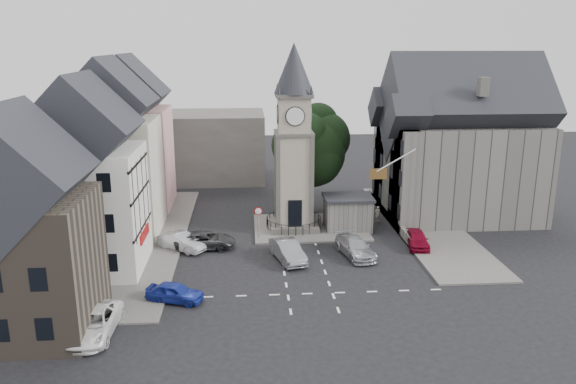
{
  "coord_description": "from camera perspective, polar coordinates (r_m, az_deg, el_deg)",
  "views": [
    {
      "loc": [
        -4.0,
        -39.73,
        16.34
      ],
      "look_at": [
        -0.72,
        5.0,
        4.24
      ],
      "focal_mm": 35.0,
      "sensor_mm": 36.0,
      "label": 1
    }
  ],
  "objects": [
    {
      "name": "building_sw_stone",
      "position": [
        35.13,
        -25.76,
        -4.7
      ],
      "size": [
        8.6,
        7.6,
        10.4
      ],
      "color": "#4D433A",
      "rests_on": "ground"
    },
    {
      "name": "pedestrian",
      "position": [
        52.98,
        9.09,
        -2.22
      ],
      "size": [
        0.59,
        0.43,
        1.49
      ],
      "primitive_type": "imported",
      "rotation": [
        0.0,
        0.0,
        3.28
      ],
      "color": "beige",
      "rests_on": "ground"
    },
    {
      "name": "town_tree",
      "position": [
        53.89,
        2.27,
        5.08
      ],
      "size": [
        7.2,
        7.2,
        10.8
      ],
      "color": "black",
      "rests_on": "ground"
    },
    {
      "name": "east_building",
      "position": [
        55.31,
        16.67,
        3.96
      ],
      "size": [
        14.4,
        11.4,
        12.6
      ],
      "color": "#5D5B56",
      "rests_on": "ground"
    },
    {
      "name": "car_island_east",
      "position": [
        44.48,
        6.84,
        -5.58
      ],
      "size": [
        3.05,
        5.24,
        1.43
      ],
      "primitive_type": "imported",
      "rotation": [
        0.0,
        0.0,
        0.22
      ],
      "color": "#A2A6AA",
      "rests_on": "ground"
    },
    {
      "name": "ground",
      "position": [
        43.14,
        1.45,
        -7.16
      ],
      "size": [
        120.0,
        120.0,
        0.0
      ],
      "primitive_type": "plane",
      "color": "black",
      "rests_on": "ground"
    },
    {
      "name": "pavement_east",
      "position": [
        52.9,
        13.65,
        -3.26
      ],
      "size": [
        6.0,
        26.0,
        0.14
      ],
      "primitive_type": "cube",
      "color": "#595651",
      "rests_on": "ground"
    },
    {
      "name": "van_sw_white",
      "position": [
        34.76,
        -19.19,
        -12.48
      ],
      "size": [
        2.64,
        5.39,
        1.47
      ],
      "primitive_type": "imported",
      "rotation": [
        0.0,
        0.0,
        -0.04
      ],
      "color": "white",
      "rests_on": "ground"
    },
    {
      "name": "car_west_blue",
      "position": [
        37.52,
        -11.42,
        -9.96
      ],
      "size": [
        4.02,
        2.55,
        1.28
      ],
      "primitive_type": "imported",
      "rotation": [
        0.0,
        0.0,
        1.27
      ],
      "color": "#1D2FA0",
      "rests_on": "ground"
    },
    {
      "name": "car_east_red",
      "position": [
        47.2,
        12.96,
        -4.67
      ],
      "size": [
        2.02,
        4.17,
        1.37
      ],
      "primitive_type": "imported",
      "rotation": [
        0.0,
        0.0,
        -0.1
      ],
      "color": "maroon",
      "rests_on": "ground"
    },
    {
      "name": "clock_tower",
      "position": [
        48.59,
        0.59,
        5.36
      ],
      "size": [
        4.86,
        4.86,
        16.25
      ],
      "color": "#4C4944",
      "rests_on": "ground"
    },
    {
      "name": "central_island",
      "position": [
        50.72,
        2.25,
        -3.61
      ],
      "size": [
        10.0,
        8.0,
        0.16
      ],
      "primitive_type": "cube",
      "color": "#595651",
      "rests_on": "ground"
    },
    {
      "name": "car_west_silver",
      "position": [
        46.16,
        -10.74,
        -4.98
      ],
      "size": [
        4.3,
        3.72,
        1.4
      ],
      "primitive_type": "imported",
      "rotation": [
        0.0,
        0.0,
        0.93
      ],
      "color": "#B5B8BE",
      "rests_on": "ground"
    },
    {
      "name": "terrace_tudor",
      "position": [
        42.59,
        -19.73,
        0.4
      ],
      "size": [
        8.1,
        7.6,
        12.0
      ],
      "color": "silver",
      "rests_on": "ground"
    },
    {
      "name": "terrace_pink",
      "position": [
        57.74,
        -15.68,
        4.8
      ],
      "size": [
        8.1,
        7.6,
        12.8
      ],
      "color": "pink",
      "rests_on": "ground"
    },
    {
      "name": "car_island_silver",
      "position": [
        43.23,
        -0.04,
        -6.0
      ],
      "size": [
        2.86,
        4.97,
        1.55
      ],
      "primitive_type": "imported",
      "rotation": [
        0.0,
        0.0,
        0.28
      ],
      "color": "gray",
      "rests_on": "ground"
    },
    {
      "name": "warning_sign_post",
      "position": [
        47.38,
        -3.04,
        -2.51
      ],
      "size": [
        0.7,
        0.19,
        2.85
      ],
      "color": "black",
      "rests_on": "ground"
    },
    {
      "name": "flagpole",
      "position": [
        46.3,
        10.93,
        3.18
      ],
      "size": [
        3.68,
        0.1,
        2.74
      ],
      "color": "white",
      "rests_on": "ground"
    },
    {
      "name": "east_boundary_wall",
      "position": [
        53.85,
        10.2,
        -2.31
      ],
      "size": [
        0.4,
        16.0,
        0.9
      ],
      "primitive_type": "cube",
      "color": "#5D5B56",
      "rests_on": "ground"
    },
    {
      "name": "pavement_west",
      "position": [
        49.28,
        -13.93,
        -4.65
      ],
      "size": [
        6.0,
        30.0,
        0.14
      ],
      "primitive_type": "cube",
      "color": "#595651",
      "rests_on": "ground"
    },
    {
      "name": "backdrop_west",
      "position": [
        69.31,
        -10.79,
        4.57
      ],
      "size": [
        20.0,
        10.0,
        8.0
      ],
      "primitive_type": "cube",
      "color": "#4C4944",
      "rests_on": "ground"
    },
    {
      "name": "stone_shelter",
      "position": [
        50.27,
        6.08,
        -2.1
      ],
      "size": [
        4.3,
        3.3,
        3.08
      ],
      "color": "#5D5B56",
      "rests_on": "ground"
    },
    {
      "name": "car_west_grey",
      "position": [
        46.23,
        -8.42,
        -4.87
      ],
      "size": [
        4.98,
        2.38,
        1.37
      ],
      "primitive_type": "imported",
      "rotation": [
        0.0,
        0.0,
        1.55
      ],
      "color": "#313234",
      "rests_on": "ground"
    },
    {
      "name": "road_markings",
      "position": [
        38.14,
        2.26,
        -10.28
      ],
      "size": [
        20.0,
        8.0,
        0.01
      ],
      "primitive_type": "cube",
      "color": "silver",
      "rests_on": "ground"
    },
    {
      "name": "terrace_cream",
      "position": [
        50.06,
        -17.42,
        3.16
      ],
      "size": [
        8.1,
        7.6,
        12.8
      ],
      "color": "beige",
      "rests_on": "ground"
    }
  ]
}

